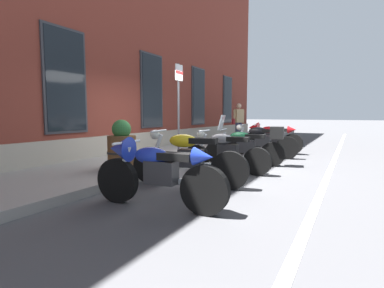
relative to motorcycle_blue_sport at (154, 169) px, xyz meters
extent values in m
plane|color=#424244|center=(3.37, 1.22, -0.54)|extent=(140.00, 140.00, 0.00)
cube|color=gray|center=(3.37, 2.49, -0.46)|extent=(30.48, 2.53, 0.15)
cube|color=silver|center=(3.37, -1.98, -0.54)|extent=(30.48, 0.12, 0.01)
cube|color=maroon|center=(3.37, 7.21, 4.41)|extent=(24.48, 6.91, 9.89)
cube|color=gray|center=(3.37, 3.71, -0.19)|extent=(24.48, 0.10, 0.70)
cube|color=#2D2D33|center=(1.62, 3.73, 1.56)|extent=(1.22, 0.06, 2.52)
cube|color=black|center=(1.62, 3.70, 1.56)|extent=(1.10, 0.03, 2.40)
cube|color=#2D2D33|center=(5.12, 3.73, 1.56)|extent=(1.22, 0.06, 2.52)
cube|color=black|center=(5.12, 3.70, 1.56)|extent=(1.10, 0.03, 2.40)
cube|color=#2D2D33|center=(8.61, 3.73, 1.56)|extent=(1.22, 0.06, 2.52)
cube|color=black|center=(8.61, 3.70, 1.56)|extent=(1.10, 0.03, 2.40)
cube|color=#2D2D33|center=(12.11, 3.73, 1.56)|extent=(1.22, 0.06, 2.52)
cube|color=black|center=(12.11, 3.70, 1.56)|extent=(1.10, 0.03, 2.40)
cylinder|color=black|center=(-0.05, 0.62, -0.21)|extent=(0.17, 0.67, 0.66)
cylinder|color=black|center=(0.05, -0.76, -0.21)|extent=(0.17, 0.67, 0.66)
cylinder|color=silver|center=(-0.04, 0.52, 0.02)|extent=(0.09, 0.29, 0.58)
cube|color=#28282B|center=(0.01, -0.12, -0.03)|extent=(0.25, 0.45, 0.32)
ellipsoid|color=#192D9E|center=(0.00, 0.03, 0.19)|extent=(0.30, 0.54, 0.24)
cube|color=black|center=(0.02, -0.35, 0.20)|extent=(0.25, 0.49, 0.10)
cylinder|color=silver|center=(-0.03, 0.44, 0.36)|extent=(0.62, 0.08, 0.04)
cylinder|color=silver|center=(0.15, -0.41, -0.16)|extent=(0.12, 0.46, 0.09)
cone|color=#192D9E|center=(-0.04, 0.57, 0.26)|extent=(0.38, 0.37, 0.36)
cone|color=#192D9E|center=(0.05, -0.74, 0.22)|extent=(0.26, 0.28, 0.24)
cylinder|color=black|center=(1.18, 0.92, -0.20)|extent=(0.23, 0.68, 0.67)
cylinder|color=black|center=(1.44, -0.57, -0.20)|extent=(0.23, 0.68, 0.67)
cylinder|color=silver|center=(1.20, 0.82, 0.07)|extent=(0.12, 0.33, 0.67)
cube|color=#28282B|center=(1.32, 0.13, -0.02)|extent=(0.29, 0.47, 0.32)
ellipsoid|color=gold|center=(1.29, 0.28, 0.29)|extent=(0.34, 0.56, 0.24)
cube|color=black|center=(1.36, -0.10, 0.30)|extent=(0.30, 0.51, 0.10)
cylinder|color=silver|center=(1.21, 0.75, 0.46)|extent=(0.62, 0.14, 0.04)
cylinder|color=silver|center=(1.49, -0.15, -0.15)|extent=(0.16, 0.46, 0.09)
sphere|color=silver|center=(1.20, 0.82, 0.39)|extent=(0.18, 0.18, 0.18)
cylinder|color=black|center=(2.77, 0.76, -0.24)|extent=(0.15, 0.61, 0.60)
cylinder|color=black|center=(2.83, -0.65, -0.24)|extent=(0.15, 0.61, 0.60)
cylinder|color=silver|center=(2.77, 0.66, 0.01)|extent=(0.08, 0.31, 0.63)
cube|color=#28282B|center=(2.80, 0.01, -0.06)|extent=(0.24, 0.45, 0.32)
ellipsoid|color=slate|center=(2.79, 0.16, 0.21)|extent=(0.28, 0.53, 0.24)
cube|color=black|center=(2.81, -0.22, 0.22)|extent=(0.24, 0.49, 0.10)
cylinder|color=silver|center=(2.77, 0.58, 0.38)|extent=(0.62, 0.06, 0.04)
cylinder|color=silver|center=(2.93, -0.29, -0.19)|extent=(0.11, 0.45, 0.09)
sphere|color=silver|center=(2.77, 0.66, 0.31)|extent=(0.18, 0.18, 0.18)
cylinder|color=black|center=(3.88, 0.74, -0.24)|extent=(0.22, 0.62, 0.61)
cylinder|color=black|center=(4.11, -0.66, -0.24)|extent=(0.22, 0.62, 0.61)
cylinder|color=silver|center=(3.89, 0.64, 0.00)|extent=(0.12, 0.31, 0.61)
cube|color=#28282B|center=(4.00, -0.01, -0.06)|extent=(0.29, 0.47, 0.32)
ellipsoid|color=#195633|center=(3.98, 0.14, 0.20)|extent=(0.34, 0.56, 0.24)
cube|color=black|center=(4.04, -0.24, 0.21)|extent=(0.30, 0.51, 0.10)
cylinder|color=silver|center=(3.90, 0.57, 0.37)|extent=(0.62, 0.14, 0.04)
cylinder|color=silver|center=(4.17, -0.28, -0.19)|extent=(0.16, 0.46, 0.09)
cube|color=#B2BCC6|center=(3.90, 0.62, 0.55)|extent=(0.38, 0.20, 0.40)
cube|color=black|center=(4.13, -0.76, 0.31)|extent=(0.41, 0.37, 0.30)
cylinder|color=black|center=(5.32, 0.74, -0.21)|extent=(0.22, 0.67, 0.66)
cylinder|color=black|center=(5.55, -0.75, -0.21)|extent=(0.22, 0.67, 0.66)
cylinder|color=silver|center=(5.34, 0.64, 0.05)|extent=(0.12, 0.32, 0.65)
cube|color=#28282B|center=(5.45, -0.05, -0.03)|extent=(0.28, 0.47, 0.32)
ellipsoid|color=black|center=(5.42, 0.10, 0.26)|extent=(0.34, 0.55, 0.24)
cube|color=black|center=(5.48, -0.28, 0.27)|extent=(0.29, 0.51, 0.10)
cylinder|color=silver|center=(5.35, 0.56, 0.43)|extent=(0.62, 0.13, 0.04)
cylinder|color=silver|center=(5.61, -0.33, -0.16)|extent=(0.16, 0.46, 0.09)
sphere|color=silver|center=(5.34, 0.64, 0.36)|extent=(0.18, 0.18, 0.18)
cylinder|color=black|center=(6.69, 0.65, -0.20)|extent=(0.14, 0.68, 0.67)
cylinder|color=black|center=(6.66, -0.70, -0.20)|extent=(0.14, 0.68, 0.67)
cylinder|color=silver|center=(6.69, 0.55, 0.04)|extent=(0.08, 0.31, 0.62)
cube|color=#28282B|center=(6.68, -0.07, -0.02)|extent=(0.23, 0.45, 0.32)
ellipsoid|color=red|center=(6.68, 0.08, 0.24)|extent=(0.27, 0.53, 0.24)
cube|color=black|center=(6.67, -0.30, 0.25)|extent=(0.23, 0.49, 0.10)
cylinder|color=silver|center=(6.69, 0.47, 0.41)|extent=(0.62, 0.05, 0.04)
cylinder|color=silver|center=(6.79, -0.38, -0.15)|extent=(0.10, 0.45, 0.09)
cone|color=red|center=(6.69, 0.60, 0.31)|extent=(0.37, 0.35, 0.36)
cone|color=red|center=(6.66, -0.68, 0.27)|extent=(0.25, 0.27, 0.24)
cylinder|color=#2D3351|center=(8.92, 1.86, 0.01)|extent=(0.14, 0.14, 0.80)
cylinder|color=#2D3351|center=(8.76, 1.94, 0.01)|extent=(0.14, 0.14, 0.80)
cube|color=tan|center=(8.84, 1.90, 0.69)|extent=(0.45, 0.36, 0.57)
sphere|color=tan|center=(8.84, 1.90, 1.12)|extent=(0.22, 0.22, 0.22)
cylinder|color=tan|center=(9.06, 1.79, 0.67)|extent=(0.09, 0.09, 0.54)
cylinder|color=tan|center=(8.62, 2.02, 0.67)|extent=(0.09, 0.09, 0.54)
cube|color=maroon|center=(8.55, 2.03, 0.46)|extent=(0.13, 0.14, 0.24)
cylinder|color=#4C4C51|center=(3.89, 1.93, 0.89)|extent=(0.06, 0.06, 2.55)
cube|color=white|center=(3.89, 1.91, 1.91)|extent=(0.36, 0.03, 0.44)
cube|color=red|center=(3.89, 1.90, 1.91)|extent=(0.36, 0.01, 0.08)
cylinder|color=brown|center=(1.47, 1.88, -0.04)|extent=(0.60, 0.60, 0.70)
cylinder|color=black|center=(1.47, 1.88, -0.04)|extent=(0.63, 0.63, 0.04)
sphere|color=#28602D|center=(1.47, 1.88, 0.45)|extent=(0.40, 0.40, 0.40)
camera|label=1|loc=(-3.31, -2.39, 0.76)|focal=27.81mm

